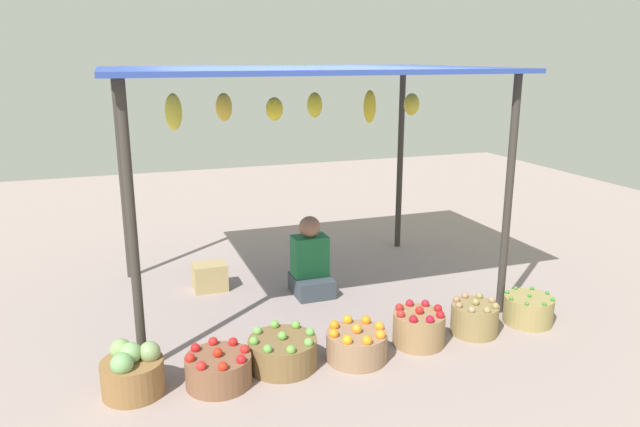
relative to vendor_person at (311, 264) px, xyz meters
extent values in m
plane|color=gray|center=(-0.08, 0.03, -0.30)|extent=(14.00, 14.00, 0.00)
cylinder|color=#38332D|center=(-1.66, -1.01, 0.77)|extent=(0.07, 0.07, 2.14)
cylinder|color=#38332D|center=(1.49, -1.01, 0.77)|extent=(0.07, 0.07, 2.14)
cylinder|color=#38332D|center=(-1.66, 1.07, 0.77)|extent=(0.07, 0.07, 2.14)
cylinder|color=#38332D|center=(1.49, 1.07, 0.77)|extent=(0.07, 0.07, 2.14)
cube|color=#3049A6|center=(-0.08, 0.03, 1.86)|extent=(3.46, 2.38, 0.04)
ellipsoid|color=yellow|center=(-1.22, -0.01, 1.52)|extent=(0.14, 0.14, 0.31)
ellipsoid|color=yellow|center=(-0.73, 0.34, 1.52)|extent=(0.15, 0.15, 0.26)
ellipsoid|color=yellow|center=(-0.34, -0.02, 1.52)|extent=(0.15, 0.15, 0.21)
ellipsoid|color=yellow|center=(0.15, 0.30, 1.52)|extent=(0.15, 0.15, 0.24)
ellipsoid|color=yellow|center=(0.57, -0.06, 1.52)|extent=(0.12, 0.12, 0.30)
ellipsoid|color=gold|center=(1.07, 0.05, 1.52)|extent=(0.15, 0.15, 0.21)
cube|color=#374049|center=(0.00, -0.03, -0.21)|extent=(0.36, 0.44, 0.18)
cube|color=#217040|center=(0.00, 0.02, 0.08)|extent=(0.34, 0.22, 0.40)
sphere|color=#986752|center=(0.00, 0.02, 0.38)|extent=(0.21, 0.21, 0.21)
cylinder|color=olive|center=(-1.75, -1.32, -0.17)|extent=(0.43, 0.43, 0.25)
sphere|color=#80AE6B|center=(-1.75, -1.32, 0.01)|extent=(0.15, 0.15, 0.15)
sphere|color=#839E64|center=(-1.62, -1.32, -0.01)|extent=(0.15, 0.15, 0.15)
sphere|color=#83A75F|center=(-1.81, -1.21, -0.01)|extent=(0.15, 0.15, 0.15)
sphere|color=#74AA65|center=(-1.81, -1.43, -0.01)|extent=(0.15, 0.15, 0.15)
cylinder|color=brown|center=(-1.17, -1.40, -0.19)|extent=(0.47, 0.47, 0.22)
sphere|color=red|center=(-1.17, -1.40, -0.05)|extent=(0.07, 0.07, 0.07)
sphere|color=red|center=(-0.97, -1.40, -0.06)|extent=(0.07, 0.07, 0.07)
sphere|color=red|center=(-1.03, -1.26, -0.06)|extent=(0.07, 0.07, 0.07)
sphere|color=red|center=(-1.17, -1.21, -0.06)|extent=(0.07, 0.07, 0.07)
sphere|color=red|center=(-1.30, -1.26, -0.06)|extent=(0.07, 0.07, 0.07)
sphere|color=red|center=(-1.36, -1.40, -0.06)|extent=(0.07, 0.07, 0.07)
sphere|color=red|center=(-1.30, -1.54, -0.06)|extent=(0.07, 0.07, 0.07)
sphere|color=red|center=(-1.17, -1.59, -0.06)|extent=(0.07, 0.07, 0.07)
sphere|color=red|center=(-1.03, -1.54, -0.06)|extent=(0.07, 0.07, 0.07)
cylinder|color=brown|center=(-0.67, -1.31, -0.19)|extent=(0.52, 0.52, 0.23)
sphere|color=#67B144|center=(-0.67, -1.31, -0.05)|extent=(0.07, 0.07, 0.07)
sphere|color=#62B04E|center=(-0.45, -1.31, -0.05)|extent=(0.07, 0.07, 0.07)
sphere|color=#68AD40|center=(-0.51, -1.16, -0.05)|extent=(0.07, 0.07, 0.07)
sphere|color=#62AA3F|center=(-0.67, -1.09, -0.05)|extent=(0.07, 0.07, 0.07)
sphere|color=#6FB850|center=(-0.82, -1.16, -0.05)|extent=(0.07, 0.07, 0.07)
sphere|color=#6BAC46|center=(-0.88, -1.31, -0.05)|extent=(0.07, 0.07, 0.07)
sphere|color=#61AA42|center=(-0.82, -1.47, -0.05)|extent=(0.07, 0.07, 0.07)
sphere|color=#69AA41|center=(-0.67, -1.53, -0.05)|extent=(0.07, 0.07, 0.07)
sphere|color=#71B34F|center=(-0.51, -1.47, -0.05)|extent=(0.07, 0.07, 0.07)
cylinder|color=#977355|center=(-0.10, -1.39, -0.19)|extent=(0.47, 0.47, 0.22)
sphere|color=orange|center=(-0.10, -1.39, -0.04)|extent=(0.08, 0.08, 0.08)
sphere|color=orange|center=(0.10, -1.39, -0.05)|extent=(0.08, 0.08, 0.08)
sphere|color=orange|center=(0.04, -1.26, -0.05)|extent=(0.08, 0.08, 0.08)
sphere|color=orange|center=(-0.10, -1.20, -0.05)|extent=(0.08, 0.08, 0.08)
sphere|color=orange|center=(-0.23, -1.26, -0.05)|extent=(0.08, 0.08, 0.08)
sphere|color=orange|center=(-0.29, -1.39, -0.05)|extent=(0.08, 0.08, 0.08)
sphere|color=orange|center=(-0.23, -1.53, -0.05)|extent=(0.08, 0.08, 0.08)
sphere|color=orange|center=(-0.10, -1.58, -0.05)|extent=(0.08, 0.08, 0.08)
sphere|color=orange|center=(0.04, -1.53, -0.05)|extent=(0.08, 0.08, 0.08)
cylinder|color=#99764D|center=(0.48, -1.33, -0.16)|extent=(0.42, 0.42, 0.27)
sphere|color=red|center=(0.48, -1.33, 0.00)|extent=(0.07, 0.07, 0.07)
sphere|color=#AD1A1C|center=(0.65, -1.33, -0.01)|extent=(0.07, 0.07, 0.07)
sphere|color=#B21F2A|center=(0.60, -1.21, -0.01)|extent=(0.07, 0.07, 0.07)
sphere|color=red|center=(0.48, -1.16, -0.01)|extent=(0.07, 0.07, 0.07)
sphere|color=#B22420|center=(0.36, -1.21, -0.01)|extent=(0.07, 0.07, 0.07)
sphere|color=red|center=(0.31, -1.33, -0.01)|extent=(0.07, 0.07, 0.07)
sphere|color=#AE1520|center=(0.36, -1.45, -0.01)|extent=(0.07, 0.07, 0.07)
sphere|color=#A9142A|center=(0.48, -1.50, -0.01)|extent=(0.07, 0.07, 0.07)
sphere|color=red|center=(0.60, -1.45, -0.01)|extent=(0.07, 0.07, 0.07)
cylinder|color=olive|center=(1.02, -1.31, -0.17)|extent=(0.39, 0.39, 0.26)
sphere|color=#9B884F|center=(1.02, -1.31, -0.02)|extent=(0.06, 0.06, 0.06)
sphere|color=#9E805E|center=(1.18, -1.31, -0.02)|extent=(0.06, 0.06, 0.06)
sphere|color=#968852|center=(1.14, -1.19, -0.02)|extent=(0.06, 0.06, 0.06)
sphere|color=#A6795B|center=(1.02, -1.15, -0.02)|extent=(0.06, 0.06, 0.06)
sphere|color=#9E7953|center=(0.91, -1.19, -0.02)|extent=(0.06, 0.06, 0.06)
sphere|color=#A07857|center=(0.86, -1.31, -0.02)|extent=(0.06, 0.06, 0.06)
sphere|color=#9A875E|center=(0.91, -1.42, -0.02)|extent=(0.06, 0.06, 0.06)
sphere|color=#978752|center=(1.02, -1.47, -0.02)|extent=(0.06, 0.06, 0.06)
sphere|color=#98814D|center=(1.14, -1.42, -0.02)|extent=(0.06, 0.06, 0.06)
cylinder|color=#9B884F|center=(1.58, -1.29, -0.18)|extent=(0.42, 0.42, 0.24)
sphere|color=#3F8F2C|center=(1.58, -1.29, -0.04)|extent=(0.04, 0.04, 0.04)
sphere|color=#3A8533|center=(1.77, -1.29, -0.05)|extent=(0.04, 0.04, 0.04)
sphere|color=#37802D|center=(1.72, -1.15, -0.05)|extent=(0.04, 0.04, 0.04)
sphere|color=#3C9036|center=(1.58, -1.10, -0.05)|extent=(0.04, 0.04, 0.04)
sphere|color=#358E2E|center=(1.45, -1.15, -0.05)|extent=(0.04, 0.04, 0.04)
sphere|color=#418325|center=(1.39, -1.29, -0.05)|extent=(0.04, 0.04, 0.04)
sphere|color=#3C852B|center=(1.45, -1.42, -0.05)|extent=(0.04, 0.04, 0.04)
sphere|color=#3F8529|center=(1.58, -1.48, -0.05)|extent=(0.04, 0.04, 0.04)
sphere|color=#2E9026|center=(1.72, -1.42, -0.05)|extent=(0.04, 0.04, 0.04)
cube|color=tan|center=(-0.92, 0.41, -0.16)|extent=(0.33, 0.24, 0.27)
camera|label=1|loc=(-1.76, -5.25, 1.98)|focal=33.53mm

